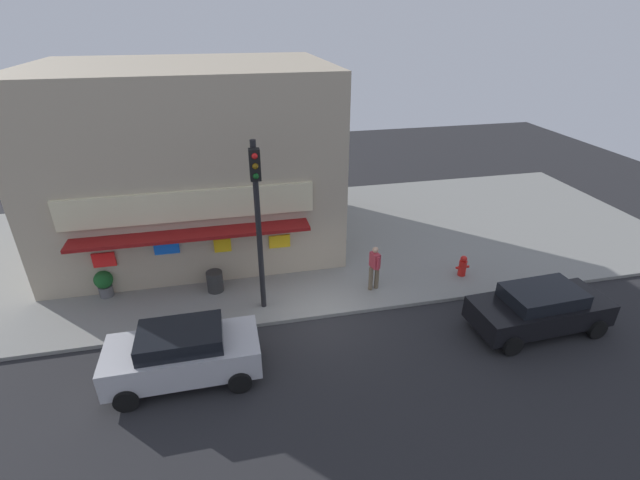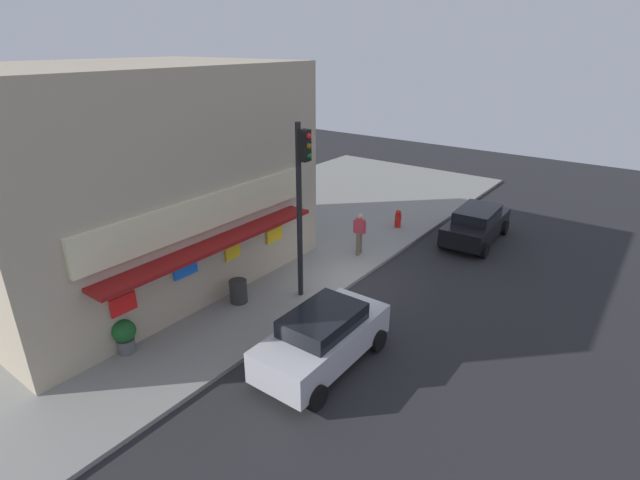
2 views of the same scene
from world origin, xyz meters
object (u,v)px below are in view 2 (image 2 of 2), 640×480
Objects in this scene: trash_can at (238,291)px; pedestrian at (359,232)px; potted_plant_by_doorway at (125,335)px; fire_hydrant at (398,219)px; parked_car_black at (476,224)px; traffic_light at (301,191)px; parked_car_silver at (323,338)px.

pedestrian reaches higher than trash_can.
potted_plant_by_doorway is at bearing 172.55° from trash_can.
trash_can is 0.45× the size of pedestrian.
pedestrian reaches higher than fire_hydrant.
fire_hydrant is 0.19× the size of parked_car_black.
parked_car_black is at bearing -22.94° from trash_can.
parked_car_black is (14.05, -4.82, 0.11)m from potted_plant_by_doorway.
trash_can is at bearing 168.88° from pedestrian.
traffic_light is 8.43m from fire_hydrant.
traffic_light reaches higher than pedestrian.
traffic_light is 6.93× the size of fire_hydrant.
parked_car_black is (11.07, -0.18, -0.06)m from parked_car_silver.
trash_can is 0.78× the size of potted_plant_by_doorway.
parked_car_black is at bearing -76.11° from fire_hydrant.
pedestrian is at bearing 4.52° from traffic_light.
traffic_light is 6.62m from potted_plant_by_doorway.
pedestrian is at bearing -11.12° from trash_can.
traffic_light is 3.97m from trash_can.
potted_plant_by_doorway is (-9.55, 1.62, -0.40)m from pedestrian.
pedestrian is 5.53m from parked_car_black.
fire_hydrant is 0.85× the size of potted_plant_by_doorway.
traffic_light is at bearing -41.57° from trash_can.
potted_plant_by_doorway is 0.24× the size of parked_car_silver.
parked_car_silver is (-0.87, -4.14, 0.34)m from trash_can.
trash_can is 0.17× the size of parked_car_black.
parked_car_silver is at bearing -155.29° from pedestrian.
pedestrian reaches higher than parked_car_black.
fire_hydrant is at bearing 103.89° from parked_car_black.
parked_car_silver is (2.99, -4.64, 0.17)m from potted_plant_by_doorway.
traffic_light is at bearing 161.46° from parked_car_black.
traffic_light reaches higher than potted_plant_by_doorway.
potted_plant_by_doorway is (-5.48, 1.94, -3.16)m from traffic_light.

